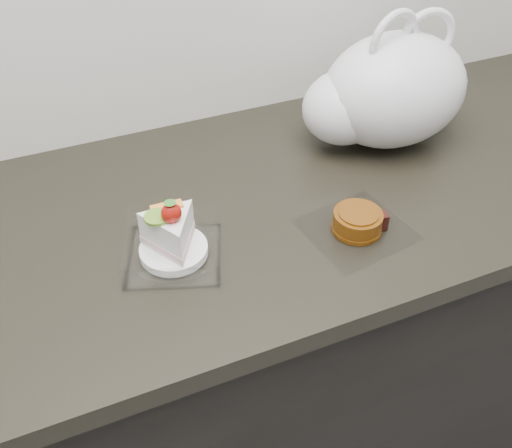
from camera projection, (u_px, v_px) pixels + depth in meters
counter at (211, 363)px, 1.31m from camera, size 2.04×0.64×0.90m
cake_tray at (173, 241)px, 0.92m from camera, size 0.19×0.19×0.12m
mooncake_wrap at (358, 223)px, 0.97m from camera, size 0.19×0.18×0.04m
plastic_bag at (385, 93)px, 1.13m from camera, size 0.35×0.25×0.28m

